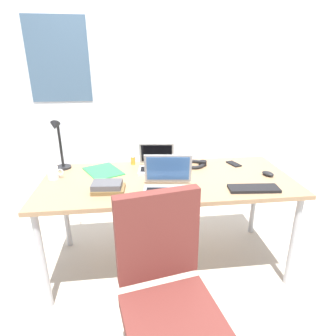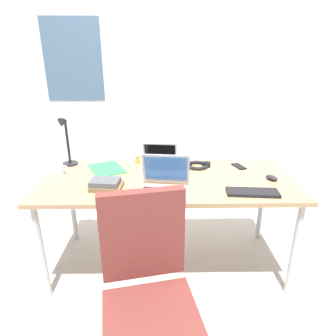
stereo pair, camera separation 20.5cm
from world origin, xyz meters
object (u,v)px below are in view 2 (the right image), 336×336
desk_lamp (66,142)px  laptop_front_right (159,165)px  book_stack (106,184)px  laptop_front_left (164,185)px  computer_mouse (272,178)px  external_keyboard (252,192)px  pill_bottle (137,159)px  coffee_mug (58,169)px  headphones (197,165)px  cell_phone (239,166)px  office_chair (149,312)px  paper_folder_back_right (107,169)px

desk_lamp → laptop_front_right: bearing=-7.5°
book_stack → laptop_front_left: bearing=-8.7°
desk_lamp → computer_mouse: desk_lamp is taller
external_keyboard → pill_bottle: size_ratio=4.18×
computer_mouse → coffee_mug: size_ratio=0.85×
desk_lamp → book_stack: size_ratio=1.83×
laptop_front_right → pill_bottle: (-0.18, 0.15, -0.00)m
external_keyboard → headphones: size_ratio=1.54×
laptop_front_left → laptop_front_right: (-0.04, 0.40, -0.01)m
desk_lamp → cell_phone: size_ratio=2.94×
office_chair → book_stack: bearing=114.1°
laptop_front_left → coffee_mug: 0.85m
desk_lamp → coffee_mug: size_ratio=3.54×
book_stack → office_chair: 0.85m
pill_bottle → coffee_mug: size_ratio=0.70×
desk_lamp → computer_mouse: (1.54, -0.32, -0.18)m
computer_mouse → coffee_mug: (-1.56, 0.14, 0.03)m
headphones → paper_folder_back_right: bearing=-176.9°
computer_mouse → office_chair: size_ratio=0.10×
coffee_mug → headphones: bearing=7.6°
external_keyboard → paper_folder_back_right: 1.12m
desk_lamp → coffee_mug: (-0.02, -0.18, -0.15)m
pill_bottle → book_stack: (-0.17, -0.50, -0.01)m
laptop_front_left → pill_bottle: bearing=111.7°
laptop_front_left → pill_bottle: (-0.22, 0.56, -0.01)m
laptop_front_right → book_stack: (-0.35, -0.34, -0.01)m
external_keyboard → headphones: bearing=125.9°
pill_bottle → computer_mouse: bearing=-20.7°
desk_lamp → external_keyboard: (1.34, -0.54, -0.19)m
paper_folder_back_right → coffee_mug: size_ratio=2.74×
laptop_front_right → computer_mouse: (0.81, -0.22, -0.02)m
book_stack → cell_phone: bearing=21.6°
coffee_mug → laptop_front_right: bearing=6.5°
computer_mouse → office_chair: office_chair is taller
pill_bottle → office_chair: (0.14, -1.20, -0.38)m
paper_folder_back_right → office_chair: office_chair is taller
laptop_front_left → computer_mouse: bearing=13.3°
paper_folder_back_right → external_keyboard: bearing=-24.4°
headphones → book_stack: 0.77m
headphones → coffee_mug: size_ratio=1.89×
laptop_front_right → coffee_mug: bearing=-173.5°
cell_phone → paper_folder_back_right: bearing=164.2°
external_keyboard → cell_phone: (0.04, 0.49, -0.01)m
office_chair → external_keyboard: bearing=43.1°
pill_bottle → office_chair: size_ratio=0.08×
computer_mouse → cell_phone: 0.32m
book_stack → headphones: bearing=31.4°
laptop_front_left → cell_phone: 0.75m
laptop_front_left → paper_folder_back_right: bearing=137.0°
headphones → coffee_mug: coffee_mug is taller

